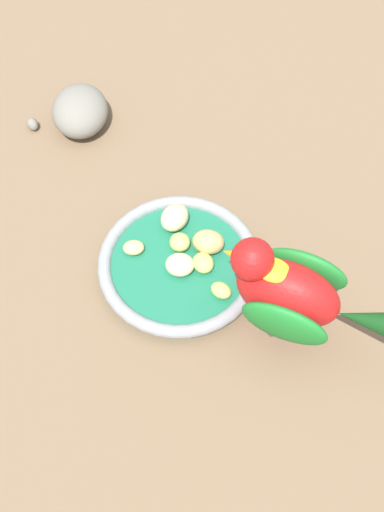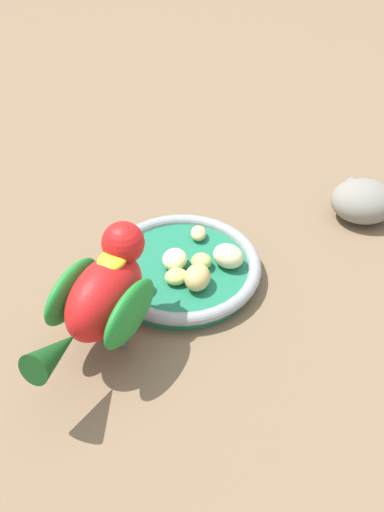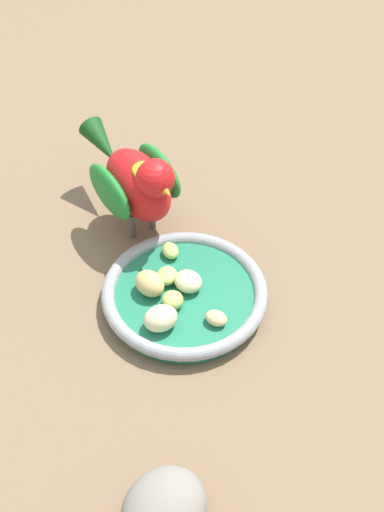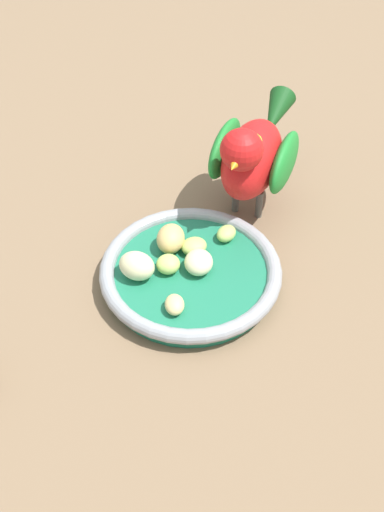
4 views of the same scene
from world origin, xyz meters
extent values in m
plane|color=#7A6047|center=(0.00, 0.00, 0.00)|extent=(4.00, 4.00, 0.00)
cylinder|color=#1E7251|center=(-0.01, 0.03, 0.01)|extent=(0.18, 0.18, 0.02)
torus|color=#93969B|center=(-0.01, 0.03, 0.02)|extent=(0.19, 0.19, 0.02)
ellipsoid|color=tan|center=(0.00, 0.07, 0.03)|extent=(0.05, 0.05, 0.03)
ellipsoid|color=beige|center=(0.00, 0.02, 0.03)|extent=(0.05, 0.05, 0.02)
ellipsoid|color=#B2CC66|center=(0.06, 0.04, 0.03)|extent=(0.03, 0.03, 0.02)
ellipsoid|color=#E5C67F|center=(-0.06, 0.00, 0.03)|extent=(0.03, 0.03, 0.02)
ellipsoid|color=#B2CC66|center=(-0.02, 0.05, 0.03)|extent=(0.03, 0.03, 0.02)
ellipsoid|color=#B2CC66|center=(0.01, 0.05, 0.03)|extent=(0.03, 0.03, 0.02)
ellipsoid|color=beige|center=(-0.05, 0.06, 0.03)|extent=(0.04, 0.05, 0.03)
cylinder|color=#59544C|center=(0.13, 0.05, 0.02)|extent=(0.01, 0.01, 0.04)
cylinder|color=#59544C|center=(0.11, 0.08, 0.02)|extent=(0.01, 0.01, 0.04)
ellipsoid|color=red|center=(0.12, 0.07, 0.08)|extent=(0.13, 0.11, 0.08)
ellipsoid|color=#1E7F2D|center=(0.15, 0.04, 0.08)|extent=(0.09, 0.06, 0.06)
ellipsoid|color=#1E7F2D|center=(0.12, 0.10, 0.08)|extent=(0.09, 0.06, 0.06)
cone|color=#144719|center=(0.20, 0.11, 0.08)|extent=(0.08, 0.06, 0.05)
sphere|color=red|center=(0.08, 0.05, 0.12)|extent=(0.06, 0.06, 0.05)
cone|color=orange|center=(0.07, 0.04, 0.11)|extent=(0.03, 0.02, 0.02)
ellipsoid|color=yellow|center=(0.11, 0.06, 0.11)|extent=(0.05, 0.04, 0.01)
ellipsoid|color=gray|center=(-0.27, 0.08, 0.03)|extent=(0.12, 0.11, 0.05)
ellipsoid|color=gray|center=(-0.31, 0.03, 0.01)|extent=(0.02, 0.02, 0.02)
camera|label=1|loc=(0.32, -0.24, 0.74)|focal=49.87mm
camera|label=2|loc=(0.37, 0.53, 0.59)|focal=48.70mm
camera|label=3|loc=(-0.59, 0.10, 0.70)|focal=54.53mm
camera|label=4|loc=(-0.33, -0.32, 0.52)|focal=46.10mm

